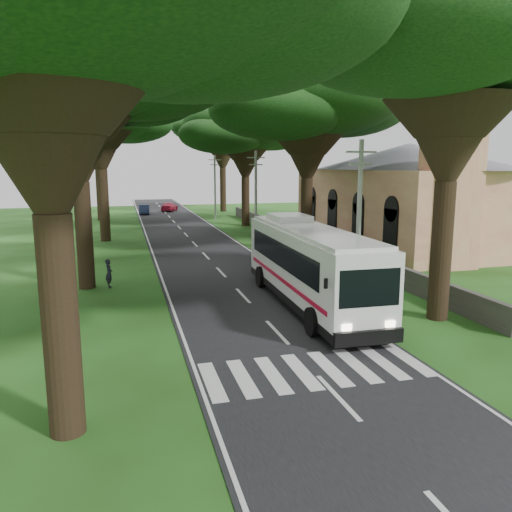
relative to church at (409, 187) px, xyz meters
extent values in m
plane|color=#214313|center=(-17.86, -21.55, -4.91)|extent=(140.00, 140.00, 0.00)
cube|color=black|center=(-17.86, 3.45, -4.90)|extent=(8.00, 120.00, 0.04)
cube|color=silver|center=(-17.86, -23.55, -4.91)|extent=(8.00, 3.00, 0.01)
cube|color=#383533|center=(-8.86, 2.45, -4.31)|extent=(0.35, 50.00, 1.20)
cube|color=tan|center=(0.14, 0.45, -1.71)|extent=(12.00, 22.00, 6.40)
pyramid|color=#595960|center=(0.14, 0.45, 3.69)|extent=(14.00, 24.00, 2.20)
cube|color=tan|center=(-2.86, -9.55, 0.09)|extent=(3.00, 3.00, 10.00)
cone|color=#595960|center=(-2.86, -9.55, 5.89)|extent=(4.00, 4.00, 1.60)
cylinder|color=gray|center=(-12.36, -15.55, -0.91)|extent=(0.24, 0.24, 8.00)
cube|color=gray|center=(-12.36, -15.55, 2.49)|extent=(1.60, 0.10, 0.10)
cube|color=gray|center=(-12.36, -15.55, 1.89)|extent=(1.20, 0.10, 0.10)
cylinder|color=gray|center=(-12.36, 4.45, -0.91)|extent=(0.24, 0.24, 8.00)
cube|color=gray|center=(-12.36, 4.45, 2.49)|extent=(1.60, 0.10, 0.10)
cube|color=gray|center=(-12.36, 4.45, 1.89)|extent=(1.20, 0.10, 0.10)
cylinder|color=gray|center=(-12.36, 24.45, -0.91)|extent=(0.24, 0.24, 8.00)
cube|color=gray|center=(-12.36, 24.45, 2.49)|extent=(1.60, 0.10, 0.10)
cube|color=gray|center=(-12.36, 24.45, 1.89)|extent=(1.20, 0.10, 0.10)
cylinder|color=black|center=(-25.36, -25.55, -2.09)|extent=(0.90, 0.90, 5.64)
cone|color=black|center=(-25.36, -25.55, 2.63)|extent=(3.20, 3.20, 3.80)
cylinder|color=black|center=(-25.86, -9.55, -1.97)|extent=(0.90, 0.90, 5.88)
cone|color=black|center=(-25.86, -9.55, 2.87)|extent=(3.20, 3.20, 3.80)
ellipsoid|color=black|center=(-25.86, -9.55, 7.17)|extent=(14.15, 14.15, 5.94)
cylinder|color=black|center=(-25.36, 8.45, -1.73)|extent=(0.90, 0.90, 6.36)
cone|color=black|center=(-25.36, 8.45, 3.35)|extent=(3.20, 3.20, 3.80)
ellipsoid|color=black|center=(-25.36, 8.45, 8.22)|extent=(14.71, 14.71, 6.18)
cylinder|color=black|center=(-26.36, 26.45, -1.89)|extent=(0.90, 0.90, 6.05)
cone|color=black|center=(-26.36, 26.45, 3.04)|extent=(3.20, 3.20, 3.80)
ellipsoid|color=black|center=(-26.36, 26.45, 7.53)|extent=(15.53, 15.53, 6.52)
cylinder|color=black|center=(-10.36, -19.55, -1.86)|extent=(0.90, 0.90, 6.09)
cone|color=black|center=(-10.36, -19.55, 3.08)|extent=(3.20, 3.20, 3.80)
ellipsoid|color=black|center=(-10.36, -19.55, 7.63)|extent=(14.27, 14.27, 5.99)
cylinder|color=black|center=(-9.86, -1.55, -2.03)|extent=(0.90, 0.90, 5.75)
cone|color=black|center=(-9.86, -1.55, 2.74)|extent=(3.20, 3.20, 3.80)
ellipsoid|color=black|center=(-9.86, -1.55, 6.87)|extent=(14.36, 14.36, 6.03)
cylinder|color=black|center=(-10.36, 16.45, -2.18)|extent=(0.90, 0.90, 5.46)
cone|color=black|center=(-10.36, 16.45, 2.45)|extent=(3.20, 3.20, 3.80)
ellipsoid|color=black|center=(-10.36, 16.45, 6.22)|extent=(13.75, 13.75, 5.77)
cylinder|color=black|center=(-9.36, 34.45, -1.74)|extent=(0.90, 0.90, 6.33)
cone|color=black|center=(-9.36, 34.45, 3.32)|extent=(3.20, 3.20, 3.80)
ellipsoid|color=black|center=(-9.36, 34.45, 8.16)|extent=(13.68, 13.68, 5.75)
cube|color=silver|center=(-15.16, -16.02, -2.84)|extent=(2.97, 12.98, 3.18)
cube|color=black|center=(-15.16, -15.70, -2.38)|extent=(2.98, 10.61, 1.18)
cube|color=black|center=(-15.16, -16.02, -4.37)|extent=(3.01, 13.02, 0.38)
cube|color=#AD0B27|center=(-15.16, -16.02, -3.56)|extent=(2.99, 11.69, 0.19)
cube|color=silver|center=(-15.16, -16.02, -1.18)|extent=(2.74, 12.33, 0.19)
cylinder|color=black|center=(-16.60, -20.30, -4.32)|extent=(0.40, 1.19, 1.18)
cylinder|color=black|center=(-13.91, -20.35, -4.32)|extent=(0.40, 1.19, 1.18)
cylinder|color=black|center=(-16.42, -11.90, -4.32)|extent=(0.40, 1.19, 1.18)
cylinder|color=black|center=(-13.73, -11.96, -4.32)|extent=(0.40, 1.19, 1.18)
imported|color=navy|center=(-20.86, 32.97, -4.24)|extent=(1.61, 3.98, 1.28)
imported|color=maroon|center=(-17.06, 36.72, -4.25)|extent=(3.08, 4.69, 1.26)
imported|color=black|center=(-24.66, -9.82, -4.10)|extent=(0.42, 0.61, 1.62)
camera|label=1|loc=(-23.74, -38.20, 1.87)|focal=35.00mm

